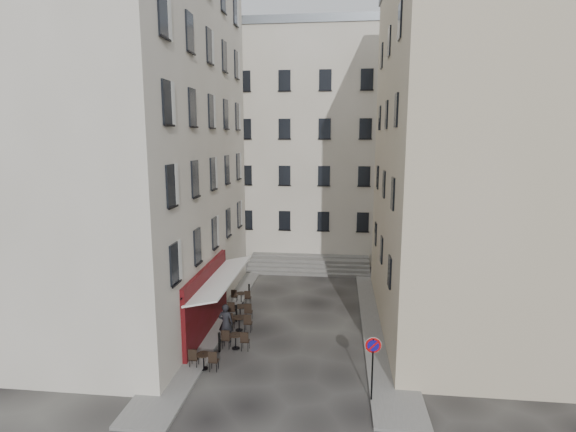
# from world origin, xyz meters

# --- Properties ---
(ground) EXTENTS (90.00, 90.00, 0.00)m
(ground) POSITION_xyz_m (0.00, 0.00, 0.00)
(ground) COLOR black
(ground) RESTS_ON ground
(sidewalk_left) EXTENTS (2.00, 22.00, 0.12)m
(sidewalk_left) POSITION_xyz_m (-4.50, 4.00, 0.06)
(sidewalk_left) COLOR slate
(sidewalk_left) RESTS_ON ground
(sidewalk_right) EXTENTS (2.00, 18.00, 0.12)m
(sidewalk_right) POSITION_xyz_m (4.50, 3.00, 0.06)
(sidewalk_right) COLOR slate
(sidewalk_right) RESTS_ON ground
(building_left) EXTENTS (12.20, 16.20, 20.60)m
(building_left) POSITION_xyz_m (-10.50, 3.00, 10.31)
(building_left) COLOR #BEB5A2
(building_left) RESTS_ON ground
(building_right) EXTENTS (12.20, 14.20, 18.60)m
(building_right) POSITION_xyz_m (10.50, 3.50, 9.31)
(building_right) COLOR tan
(building_right) RESTS_ON ground
(building_back) EXTENTS (18.20, 10.20, 18.60)m
(building_back) POSITION_xyz_m (-1.00, 19.00, 9.31)
(building_back) COLOR #BEB5A2
(building_back) RESTS_ON ground
(cafe_storefront) EXTENTS (1.74, 7.30, 3.50)m
(cafe_storefront) POSITION_xyz_m (-4.32, 1.00, 1.88)
(cafe_storefront) COLOR #480C0A
(cafe_storefront) RESTS_ON ground
(stone_steps) EXTENTS (9.00, 3.15, 0.80)m
(stone_steps) POSITION_xyz_m (0.00, 12.57, 0.40)
(stone_steps) COLOR #5D5A58
(stone_steps) RESTS_ON ground
(bollard_near) EXTENTS (0.12, 0.12, 0.98)m
(bollard_near) POSITION_xyz_m (-3.25, -1.00, 0.53)
(bollard_near) COLOR black
(bollard_near) RESTS_ON ground
(bollard_mid) EXTENTS (0.12, 0.12, 0.98)m
(bollard_mid) POSITION_xyz_m (-3.25, 2.50, 0.53)
(bollard_mid) COLOR black
(bollard_mid) RESTS_ON ground
(bollard_far) EXTENTS (0.12, 0.12, 0.98)m
(bollard_far) POSITION_xyz_m (-3.25, 6.00, 0.53)
(bollard_far) COLOR black
(bollard_far) RESTS_ON ground
(no_parking_sign) EXTENTS (0.60, 0.11, 2.61)m
(no_parking_sign) POSITION_xyz_m (3.53, -4.29, 1.85)
(no_parking_sign) COLOR black
(no_parking_sign) RESTS_ON ground
(bistro_table_a) EXTENTS (1.29, 0.61, 0.91)m
(bistro_table_a) POSITION_xyz_m (-3.48, -2.65, 0.46)
(bistro_table_a) COLOR black
(bistro_table_a) RESTS_ON ground
(bistro_table_b) EXTENTS (1.31, 0.62, 0.92)m
(bistro_table_b) POSITION_xyz_m (-2.55, -0.64, 0.47)
(bistro_table_b) COLOR black
(bistro_table_b) RESTS_ON ground
(bistro_table_c) EXTENTS (1.36, 0.64, 0.95)m
(bistro_table_c) POSITION_xyz_m (-2.83, 1.37, 0.49)
(bistro_table_c) COLOR black
(bistro_table_c) RESTS_ON ground
(bistro_table_d) EXTENTS (1.36, 0.64, 0.96)m
(bistro_table_d) POSITION_xyz_m (-3.11, 2.85, 0.49)
(bistro_table_d) COLOR black
(bistro_table_d) RESTS_ON ground
(bistro_table_e) EXTENTS (1.20, 0.56, 0.84)m
(bistro_table_e) POSITION_xyz_m (-3.56, 5.17, 0.43)
(bistro_table_e) COLOR black
(bistro_table_e) RESTS_ON ground
(pedestrian) EXTENTS (0.72, 0.48, 1.95)m
(pedestrian) POSITION_xyz_m (-3.20, 0.06, 0.98)
(pedestrian) COLOR black
(pedestrian) RESTS_ON ground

